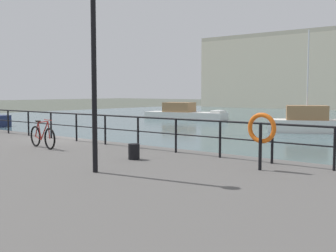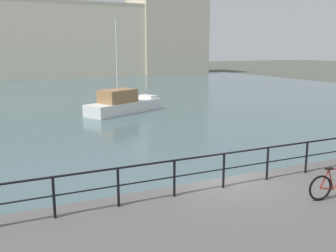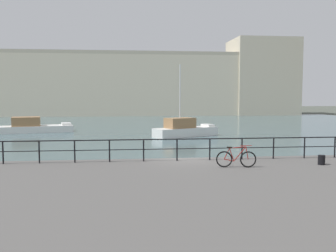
% 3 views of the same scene
% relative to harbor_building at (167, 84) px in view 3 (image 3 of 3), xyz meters
% --- Properties ---
extents(ground_plane, '(240.00, 240.00, 0.00)m').
position_rel_harbor_building_xyz_m(ground_plane, '(-5.98, -61.63, -6.57)').
color(ground_plane, '#4C5147').
extents(water_basin, '(80.00, 60.00, 0.01)m').
position_rel_harbor_building_xyz_m(water_basin, '(-5.98, -31.43, -6.56)').
color(water_basin, '#476066').
rests_on(water_basin, ground_plane).
extents(quay_promenade, '(56.00, 13.00, 1.01)m').
position_rel_harbor_building_xyz_m(quay_promenade, '(-5.98, -68.13, -6.06)').
color(quay_promenade, '#565451').
rests_on(quay_promenade, ground_plane).
extents(harbor_building, '(66.65, 11.20, 16.13)m').
position_rel_harbor_building_xyz_m(harbor_building, '(0.00, 0.00, 0.00)').
color(harbor_building, beige).
rests_on(harbor_building, ground_plane).
extents(moored_cabin_cruiser, '(6.96, 4.78, 7.22)m').
position_rel_harbor_building_xyz_m(moored_cabin_cruiser, '(-3.02, -42.71, -5.82)').
color(moored_cabin_cruiser, white).
rests_on(moored_cabin_cruiser, water_basin).
extents(moored_green_narrowboat, '(8.96, 4.54, 1.74)m').
position_rel_harbor_building_xyz_m(moored_green_narrowboat, '(-19.43, -36.40, -5.93)').
color(moored_green_narrowboat, white).
rests_on(moored_green_narrowboat, water_basin).
extents(quay_railing, '(26.06, 0.07, 1.08)m').
position_rel_harbor_building_xyz_m(quay_railing, '(-6.45, -62.38, -4.82)').
color(quay_railing, black).
rests_on(quay_railing, quay_promenade).
extents(parked_bicycle, '(1.76, 0.32, 0.98)m').
position_rel_harbor_building_xyz_m(parked_bicycle, '(-4.10, -64.39, -5.17)').
color(parked_bicycle, black).
rests_on(parked_bicycle, quay_promenade).
extents(mooring_bollard, '(0.32, 0.32, 0.44)m').
position_rel_harbor_building_xyz_m(mooring_bollard, '(-0.02, -64.19, -5.34)').
color(mooring_bollard, black).
rests_on(mooring_bollard, quay_promenade).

